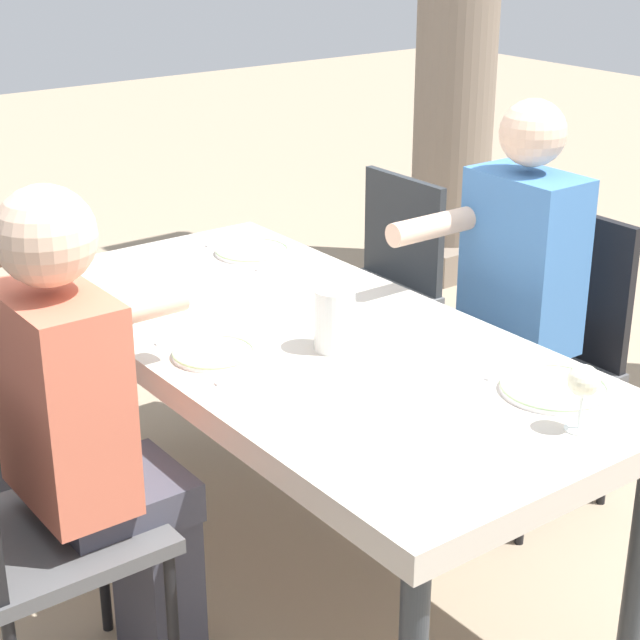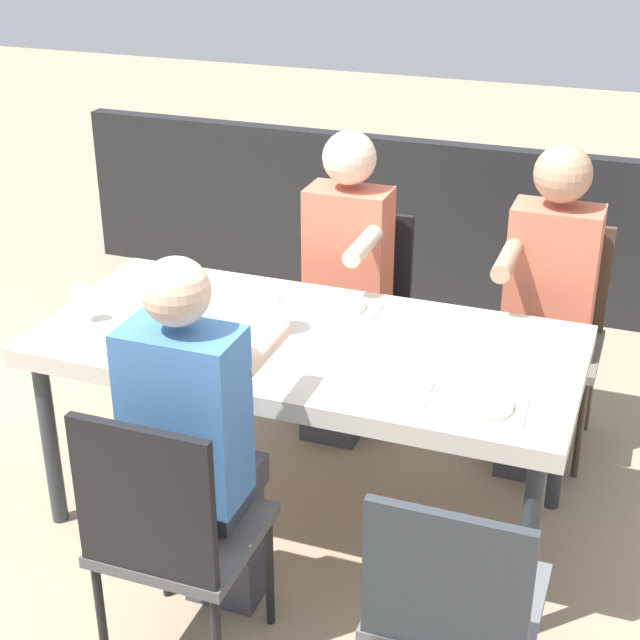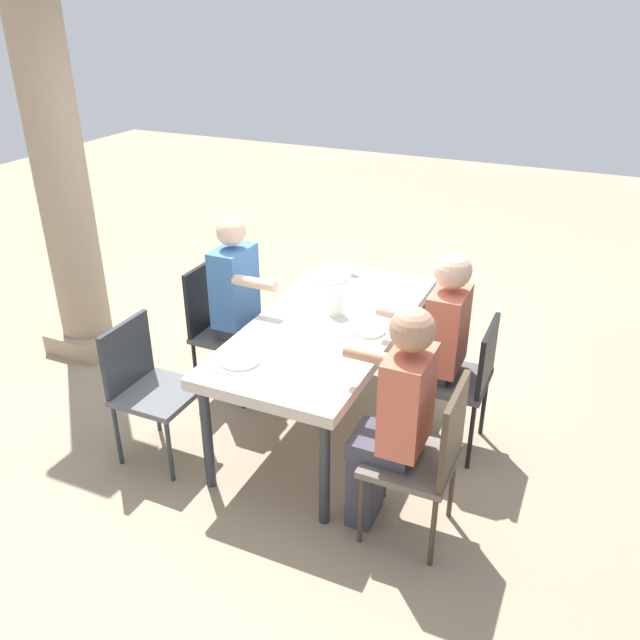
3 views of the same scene
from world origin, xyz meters
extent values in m
plane|color=gray|center=(0.00, 0.00, 0.00)|extent=(16.00, 16.00, 0.00)
cube|color=beige|center=(0.00, 0.00, 0.71)|extent=(1.89, 0.89, 0.07)
cylinder|color=#2D3338|center=(-0.86, 0.36, 0.34)|extent=(0.06, 0.06, 0.68)
cylinder|color=#2D3338|center=(0.86, 0.36, 0.34)|extent=(0.06, 0.06, 0.68)
cylinder|color=#2D3338|center=(-0.86, -0.36, 0.34)|extent=(0.06, 0.06, 0.68)
cube|color=#5B5E61|center=(-0.73, 0.78, 0.44)|extent=(0.44, 0.44, 0.04)
cube|color=#2D3338|center=(-0.73, 0.98, 0.66)|extent=(0.42, 0.03, 0.43)
cylinder|color=#2D3338|center=(-0.92, 0.59, 0.21)|extent=(0.03, 0.03, 0.42)
cylinder|color=#2D3338|center=(-0.54, 0.59, 0.21)|extent=(0.03, 0.03, 0.42)
cylinder|color=#2D3338|center=(-0.92, 0.97, 0.21)|extent=(0.03, 0.03, 0.42)
cylinder|color=#2D3338|center=(-0.54, 0.97, 0.21)|extent=(0.03, 0.03, 0.42)
cylinder|color=#473828|center=(-0.54, -0.59, 0.22)|extent=(0.03, 0.03, 0.44)
cube|color=#4F4F50|center=(0.10, 0.78, 0.44)|extent=(0.44, 0.44, 0.04)
cube|color=black|center=(0.10, 0.98, 0.69)|extent=(0.42, 0.03, 0.49)
cylinder|color=black|center=(-0.09, 0.59, 0.21)|extent=(0.03, 0.03, 0.43)
cylinder|color=black|center=(0.29, 0.59, 0.21)|extent=(0.03, 0.03, 0.43)
cylinder|color=black|center=(-0.09, 0.97, 0.21)|extent=(0.03, 0.03, 0.43)
cylinder|color=black|center=(0.29, 0.97, 0.21)|extent=(0.03, 0.03, 0.43)
cube|color=#4F4F50|center=(0.10, -0.78, 0.47)|extent=(0.44, 0.44, 0.04)
cylinder|color=black|center=(0.29, -0.59, 0.23)|extent=(0.03, 0.03, 0.46)
cylinder|color=black|center=(-0.09, -0.59, 0.23)|extent=(0.03, 0.03, 0.46)
cube|color=#3F3F4C|center=(-0.73, -0.55, 0.23)|extent=(0.24, 0.14, 0.46)
cylinder|color=tan|center=(-0.59, -0.51, 0.93)|extent=(0.07, 0.30, 0.07)
cube|color=#3F3F4C|center=(0.10, -0.53, 0.23)|extent=(0.24, 0.14, 0.46)
cube|color=#3F3F4C|center=(0.10, -0.62, 0.51)|extent=(0.28, 0.32, 0.10)
cube|color=#CC664C|center=(0.10, -0.73, 0.81)|extent=(0.34, 0.20, 0.49)
sphere|color=beige|center=(0.10, -0.73, 1.18)|extent=(0.22, 0.22, 0.22)
cylinder|color=beige|center=(-0.04, -0.49, 0.92)|extent=(0.07, 0.30, 0.07)
cube|color=#3F3F4C|center=(0.10, 0.53, 0.23)|extent=(0.24, 0.14, 0.46)
cube|color=#3F3F4C|center=(0.10, 0.62, 0.51)|extent=(0.28, 0.32, 0.10)
cube|color=#3F72B2|center=(0.10, 0.73, 0.83)|extent=(0.34, 0.20, 0.53)
sphere|color=beige|center=(0.10, 0.73, 1.21)|extent=(0.19, 0.19, 0.19)
cylinder|color=beige|center=(-0.04, 0.49, 0.94)|extent=(0.07, 0.30, 0.07)
cube|color=gray|center=(-1.74, 2.18, 0.08)|extent=(0.52, 0.52, 0.16)
cylinder|color=white|center=(-0.64, 0.25, 0.75)|extent=(0.24, 0.24, 0.01)
torus|color=#A9CD91|center=(-0.64, 0.25, 0.76)|extent=(0.24, 0.24, 0.01)
cube|color=silver|center=(-0.79, 0.25, 0.75)|extent=(0.02, 0.17, 0.01)
cube|color=silver|center=(-0.49, 0.25, 0.75)|extent=(0.02, 0.17, 0.01)
cylinder|color=white|center=(-0.02, -0.28, 0.75)|extent=(0.21, 0.21, 0.01)
torus|color=#A9CD91|center=(-0.02, -0.28, 0.76)|extent=(0.21, 0.21, 0.01)
cube|color=silver|center=(-0.17, -0.28, 0.75)|extent=(0.02, 0.17, 0.01)
cube|color=silver|center=(0.13, -0.28, 0.75)|extent=(0.02, 0.17, 0.01)
cylinder|color=white|center=(0.64, 0.26, 0.75)|extent=(0.26, 0.26, 0.01)
torus|color=#A9CD91|center=(0.64, 0.26, 0.76)|extent=(0.26, 0.26, 0.01)
cylinder|color=white|center=(0.80, 0.16, 0.75)|extent=(0.06, 0.06, 0.00)
cylinder|color=white|center=(0.80, 0.16, 0.79)|extent=(0.01, 0.01, 0.08)
sphere|color=#F2EFCC|center=(0.80, 0.16, 0.87)|extent=(0.07, 0.07, 0.07)
cube|color=silver|center=(0.49, 0.26, 0.75)|extent=(0.04, 0.17, 0.01)
cube|color=silver|center=(0.79, 0.26, 0.75)|extent=(0.03, 0.17, 0.01)
cylinder|color=white|center=(0.13, 0.00, 0.83)|extent=(0.11, 0.11, 0.16)
cylinder|color=#EFEAC6|center=(0.13, 0.00, 0.80)|extent=(0.10, 0.10, 0.11)
camera|label=1|loc=(2.11, -1.52, 1.85)|focal=59.41mm
camera|label=2|loc=(-1.08, 2.82, 2.26)|focal=54.46mm
camera|label=3|loc=(-3.35, -1.46, 2.59)|focal=36.76mm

